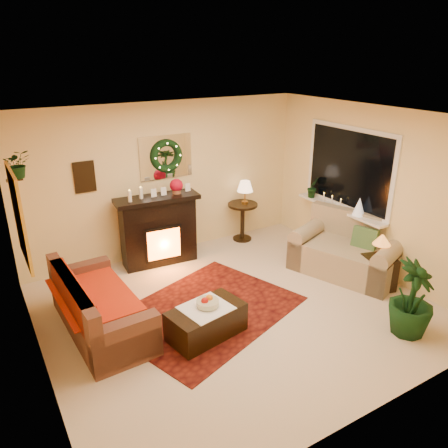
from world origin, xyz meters
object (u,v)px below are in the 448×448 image
coffee_table (206,321)px  fireplace (158,232)px  loveseat (346,249)px  side_table_round (242,223)px  end_table_square (378,272)px  sofa (100,299)px

coffee_table → fireplace: bearing=71.6°
loveseat → coffee_table: bearing=166.4°
fireplace → loveseat: (2.41, -1.87, -0.13)m
side_table_round → end_table_square: bearing=-73.5°
sofa → side_table_round: 3.43m
sofa → side_table_round: (3.09, 1.48, -0.10)m
end_table_square → coffee_table: 2.79m
sofa → loveseat: 3.81m
sofa → fireplace: size_ratio=1.54×
sofa → fireplace: (1.38, 1.39, 0.12)m
side_table_round → coffee_table: side_table_round is taller
end_table_square → side_table_round: bearing=106.5°
side_table_round → end_table_square: side_table_round is taller
side_table_round → coffee_table: size_ratio=0.76×
loveseat → end_table_square: bearing=-104.2°
side_table_round → coffee_table: bearing=-131.4°
fireplace → end_table_square: fireplace is taller
end_table_square → coffee_table: size_ratio=0.53×
sofa → end_table_square: (3.85, -1.08, -0.16)m
loveseat → side_table_round: (-0.69, 1.96, -0.09)m
fireplace → coffee_table: bearing=-93.2°
end_table_square → coffee_table: end_table_square is taller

